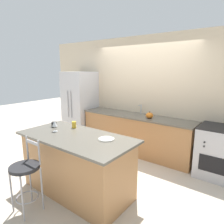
{
  "coord_description": "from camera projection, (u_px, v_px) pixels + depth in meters",
  "views": [
    {
      "loc": [
        2.27,
        -3.57,
        1.95
      ],
      "look_at": [
        0.03,
        -0.61,
        1.14
      ],
      "focal_mm": 32.0,
      "sensor_mm": 36.0,
      "label": 1
    }
  ],
  "objects": [
    {
      "name": "coffee_mug",
      "position": [
        54.0,
        124.0,
        3.52
      ],
      "size": [
        0.12,
        0.09,
        0.09
      ],
      "color": "#232326",
      "rests_on": "kitchen_island"
    },
    {
      "name": "bar_stool_near",
      "position": [
        26.0,
        174.0,
        2.7
      ],
      "size": [
        0.4,
        0.4,
        1.03
      ],
      "color": "#99999E",
      "rests_on": "ground_plane"
    },
    {
      "name": "ground_plane",
      "position": [
        127.0,
        156.0,
        4.53
      ],
      "size": [
        18.0,
        18.0,
        0.0
      ],
      "primitive_type": "plane",
      "color": "beige"
    },
    {
      "name": "back_counter",
      "position": [
        136.0,
        133.0,
        4.72
      ],
      "size": [
        2.73,
        0.66,
        0.9
      ],
      "color": "#A87547",
      "rests_on": "ground_plane"
    },
    {
      "name": "sink_faucet",
      "position": [
        141.0,
        108.0,
        4.75
      ],
      "size": [
        0.02,
        0.13,
        0.22
      ],
      "color": "#ADAFB5",
      "rests_on": "back_counter"
    },
    {
      "name": "kitchen_island",
      "position": [
        77.0,
        164.0,
        3.16
      ],
      "size": [
        1.87,
        0.91,
        0.94
      ],
      "color": "#A87547",
      "rests_on": "ground_plane"
    },
    {
      "name": "tumbler_cup",
      "position": [
        74.0,
        125.0,
        3.46
      ],
      "size": [
        0.07,
        0.07,
        0.11
      ],
      "color": "gold",
      "rests_on": "kitchen_island"
    },
    {
      "name": "refrigerator",
      "position": [
        80.0,
        106.0,
        5.6
      ],
      "size": [
        0.77,
        0.78,
        1.88
      ],
      "color": "#BCBCC1",
      "rests_on": "ground_plane"
    },
    {
      "name": "oven_range",
      "position": [
        221.0,
        152.0,
        3.61
      ],
      "size": [
        0.77,
        0.71,
        0.94
      ],
      "color": "#B7B7BC",
      "rests_on": "ground_plane"
    },
    {
      "name": "pumpkin_decoration",
      "position": [
        150.0,
        115.0,
        4.31
      ],
      "size": [
        0.16,
        0.16,
        0.15
      ],
      "color": "orange",
      "rests_on": "back_counter"
    },
    {
      "name": "wall_back",
      "position": [
        144.0,
        94.0,
        4.78
      ],
      "size": [
        6.0,
        0.07,
        2.7
      ],
      "color": "beige",
      "rests_on": "ground_plane"
    },
    {
      "name": "dinner_plate",
      "position": [
        106.0,
        139.0,
        2.9
      ],
      "size": [
        0.24,
        0.24,
        0.02
      ],
      "color": "beige",
      "rests_on": "kitchen_island"
    },
    {
      "name": "wine_glass",
      "position": [
        55.0,
        124.0,
        3.24
      ],
      "size": [
        0.08,
        0.08,
        0.19
      ],
      "color": "white",
      "rests_on": "kitchen_island"
    }
  ]
}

